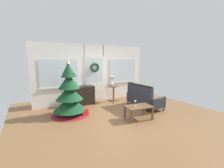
% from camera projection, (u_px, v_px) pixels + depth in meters
% --- Properties ---
extents(ground_plane, '(6.76, 6.76, 0.00)m').
position_uv_depth(ground_plane, '(119.00, 115.00, 5.26)').
color(ground_plane, brown).
extents(back_wall_with_door, '(5.20, 0.19, 2.55)m').
position_uv_depth(back_wall_with_door, '(94.00, 73.00, 6.83)').
color(back_wall_with_door, white).
rests_on(back_wall_with_door, ground).
extents(christmas_tree, '(1.29, 1.29, 1.88)m').
position_uv_depth(christmas_tree, '(70.00, 96.00, 5.12)').
color(christmas_tree, '#4C331E').
rests_on(christmas_tree, ground).
extents(dresser_cabinet, '(0.90, 0.45, 0.78)m').
position_uv_depth(dresser_cabinet, '(83.00, 95.00, 6.41)').
color(dresser_cabinet, black).
rests_on(dresser_cabinet, ground).
extents(settee_sofa, '(0.76, 1.54, 0.96)m').
position_uv_depth(settee_sofa, '(143.00, 98.00, 5.98)').
color(settee_sofa, black).
rests_on(settee_sofa, ground).
extents(side_table, '(0.50, 0.48, 0.72)m').
position_uv_depth(side_table, '(114.00, 91.00, 6.83)').
color(side_table, brown).
rests_on(side_table, ground).
extents(table_lamp, '(0.28, 0.28, 0.44)m').
position_uv_depth(table_lamp, '(112.00, 80.00, 6.76)').
color(table_lamp, silver).
rests_on(table_lamp, side_table).
extents(coffee_table, '(0.91, 0.64, 0.43)m').
position_uv_depth(coffee_table, '(139.00, 108.00, 4.82)').
color(coffee_table, brown).
rests_on(coffee_table, ground).
extents(wine_glass, '(0.08, 0.08, 0.20)m').
position_uv_depth(wine_glass, '(135.00, 102.00, 4.73)').
color(wine_glass, silver).
rests_on(wine_glass, coffee_table).
extents(gift_box, '(0.22, 0.20, 0.22)m').
position_uv_depth(gift_box, '(85.00, 112.00, 5.21)').
color(gift_box, red).
rests_on(gift_box, ground).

